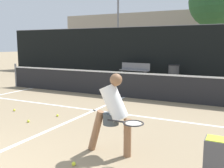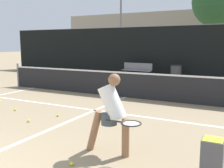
{
  "view_description": "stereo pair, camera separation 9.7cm",
  "coord_description": "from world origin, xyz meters",
  "px_view_note": "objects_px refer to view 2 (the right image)",
  "views": [
    {
      "loc": [
        3.9,
        -1.54,
        1.96
      ],
      "look_at": [
        0.92,
        4.35,
        0.95
      ],
      "focal_mm": 42.0,
      "sensor_mm": 36.0,
      "label": 1
    },
    {
      "loc": [
        3.98,
        -1.5,
        1.96
      ],
      "look_at": [
        0.92,
        4.35,
        0.95
      ],
      "focal_mm": 42.0,
      "sensor_mm": 36.0,
      "label": 2
    }
  ],
  "objects_px": {
    "player_practicing": "(111,111)",
    "courtside_bench": "(137,70)",
    "trash_bin": "(176,72)",
    "parked_car": "(211,66)",
    "ball_hopper": "(212,163)"
  },
  "relations": [
    {
      "from": "ball_hopper",
      "to": "parked_car",
      "type": "relative_size",
      "value": 0.18
    },
    {
      "from": "player_practicing",
      "to": "courtside_bench",
      "type": "bearing_deg",
      "value": 107.77
    },
    {
      "from": "player_practicing",
      "to": "trash_bin",
      "type": "distance_m",
      "value": 10.44
    },
    {
      "from": "parked_car",
      "to": "courtside_bench",
      "type": "bearing_deg",
      "value": -131.29
    },
    {
      "from": "trash_bin",
      "to": "parked_car",
      "type": "xyz_separation_m",
      "value": [
        1.33,
        4.01,
        0.14
      ]
    },
    {
      "from": "player_practicing",
      "to": "courtside_bench",
      "type": "height_order",
      "value": "player_practicing"
    },
    {
      "from": "parked_car",
      "to": "player_practicing",
      "type": "bearing_deg",
      "value": -89.62
    },
    {
      "from": "ball_hopper",
      "to": "courtside_bench",
      "type": "relative_size",
      "value": 0.38
    },
    {
      "from": "player_practicing",
      "to": "parked_car",
      "type": "relative_size",
      "value": 0.36
    },
    {
      "from": "ball_hopper",
      "to": "parked_car",
      "type": "distance_m",
      "value": 14.85
    },
    {
      "from": "player_practicing",
      "to": "parked_car",
      "type": "xyz_separation_m",
      "value": [
        -0.1,
        14.35,
        -0.23
      ]
    },
    {
      "from": "ball_hopper",
      "to": "courtside_bench",
      "type": "distance_m",
      "value": 11.95
    },
    {
      "from": "trash_bin",
      "to": "ball_hopper",
      "type": "bearing_deg",
      "value": -73.57
    },
    {
      "from": "ball_hopper",
      "to": "courtside_bench",
      "type": "xyz_separation_m",
      "value": [
        -5.43,
        10.64,
        0.1
      ]
    },
    {
      "from": "ball_hopper",
      "to": "parked_car",
      "type": "height_order",
      "value": "parked_car"
    }
  ]
}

